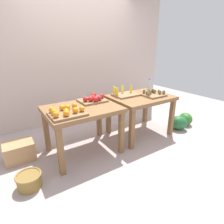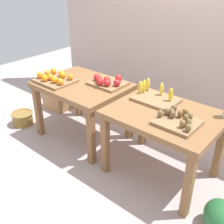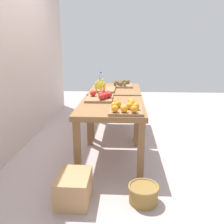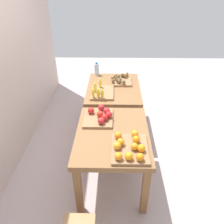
{
  "view_description": "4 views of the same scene",
  "coord_description": "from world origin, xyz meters",
  "views": [
    {
      "loc": [
        -1.53,
        -2.28,
        1.56
      ],
      "look_at": [
        -0.04,
        -0.0,
        0.55
      ],
      "focal_mm": 28.89,
      "sensor_mm": 36.0,
      "label": 1
    },
    {
      "loc": [
        1.64,
        -2.04,
        1.94
      ],
      "look_at": [
        -0.07,
        -0.03,
        0.52
      ],
      "focal_mm": 43.74,
      "sensor_mm": 36.0,
      "label": 2
    },
    {
      "loc": [
        -3.42,
        -0.17,
        1.44
      ],
      "look_at": [
        -0.09,
        0.02,
        0.5
      ],
      "focal_mm": 39.23,
      "sensor_mm": 36.0,
      "label": 3
    },
    {
      "loc": [
        -2.49,
        -0.03,
        2.23
      ],
      "look_at": [
        0.07,
        0.02,
        0.59
      ],
      "focal_mm": 35.63,
      "sensor_mm": 36.0,
      "label": 4
    }
  ],
  "objects": [
    {
      "name": "orange_bin",
      "position": [
        -0.84,
        -0.17,
        0.76
      ],
      "size": [
        0.44,
        0.36,
        0.11
      ],
      "color": "#926C48",
      "rests_on": "display_table_left"
    },
    {
      "name": "apple_bin",
      "position": [
        -0.3,
        0.15,
        0.76
      ],
      "size": [
        0.41,
        0.35,
        0.11
      ],
      "color": "#926C48",
      "rests_on": "display_table_left"
    },
    {
      "name": "watermelon_pile",
      "position": [
        1.45,
        -0.27,
        0.13
      ],
      "size": [
        0.7,
        0.46,
        0.27
      ],
      "color": "#337229",
      "rests_on": "ground_plane"
    },
    {
      "name": "cardboard_produce_box",
      "position": [
        -1.43,
        0.3,
        0.13
      ],
      "size": [
        0.4,
        0.3,
        0.27
      ],
      "primitive_type": "cube",
      "color": "tan",
      "rests_on": "ground_plane"
    },
    {
      "name": "banana_crate",
      "position": [
        0.33,
        0.17,
        0.76
      ],
      "size": [
        0.44,
        0.32,
        0.17
      ],
      "color": "#926C48",
      "rests_on": "display_table_right"
    },
    {
      "name": "kiwi_bin",
      "position": [
        0.74,
        -0.11,
        0.76
      ],
      "size": [
        0.36,
        0.33,
        0.1
      ],
      "color": "#926C48",
      "rests_on": "display_table_right"
    },
    {
      "name": "display_table_left",
      "position": [
        -0.56,
        0.0,
        0.62
      ],
      "size": [
        1.04,
        0.8,
        0.72
      ],
      "color": "brown",
      "rests_on": "ground_plane"
    },
    {
      "name": "back_wall",
      "position": [
        0.0,
        1.35,
        1.5
      ],
      "size": [
        4.4,
        0.12,
        3.0
      ],
      "primitive_type": "cube",
      "color": "beige",
      "rests_on": "ground_plane"
    },
    {
      "name": "water_bottle",
      "position": [
        1.03,
        0.29,
        0.82
      ],
      "size": [
        0.07,
        0.07,
        0.22
      ],
      "color": "silver",
      "rests_on": "display_table_right"
    },
    {
      "name": "ground_plane",
      "position": [
        0.0,
        0.0,
        0.0
      ],
      "size": [
        8.0,
        8.0,
        0.0
      ],
      "primitive_type": "plane",
      "color": "#B5A3A1"
    },
    {
      "name": "display_table_right",
      "position": [
        0.56,
        0.0,
        0.62
      ],
      "size": [
        1.04,
        0.8,
        0.72
      ],
      "color": "brown",
      "rests_on": "ground_plane"
    },
    {
      "name": "wicker_basket",
      "position": [
        -1.42,
        -0.35,
        0.09
      ],
      "size": [
        0.29,
        0.29,
        0.18
      ],
      "color": "olive",
      "rests_on": "ground_plane"
    }
  ]
}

